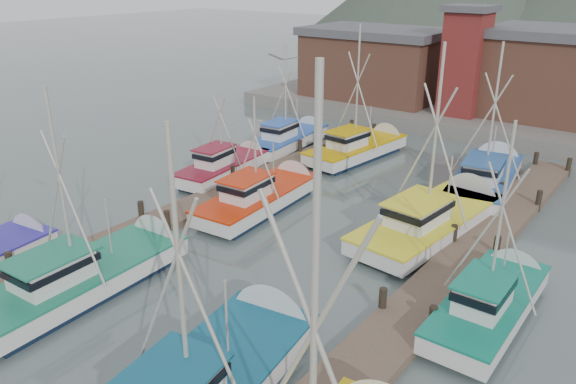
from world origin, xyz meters
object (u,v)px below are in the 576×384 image
Objects in this scene: lookout_tower at (465,60)px; boat_12 at (361,148)px; boat_4 at (92,273)px; boat_8 at (264,196)px.

lookout_tower is 0.86× the size of boat_12.
boat_4 reaches higher than boat_8.
boat_4 is at bearing -83.58° from boat_12.
boat_12 reaches higher than boat_8.
boat_12 is (-0.25, 11.00, 0.01)m from boat_8.
lookout_tower reaches higher than boat_12.
boat_8 is 0.93× the size of boat_12.
lookout_tower reaches higher than boat_8.
lookout_tower reaches higher than boat_4.
boat_8 is at bearing 85.78° from boat_4.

